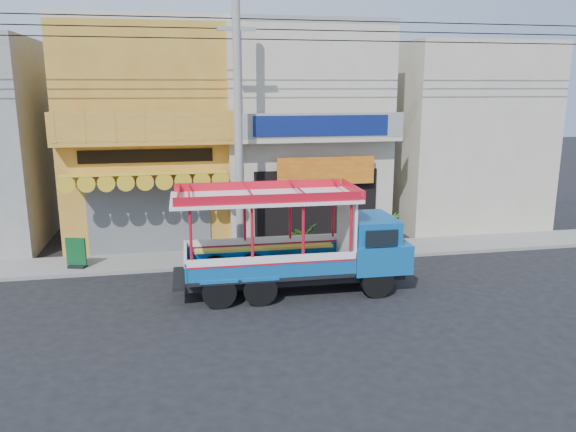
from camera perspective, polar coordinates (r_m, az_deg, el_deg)
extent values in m
plane|color=black|center=(16.14, 0.07, -8.30)|extent=(90.00, 90.00, 0.00)
cube|color=slate|center=(19.84, -2.15, -4.01)|extent=(30.00, 2.00, 0.12)
cube|color=#B97929|center=(22.86, -13.88, 7.96)|extent=(6.00, 6.00, 8.00)
cube|color=#595B5E|center=(20.26, -13.86, -0.10)|extent=(4.20, 0.10, 2.60)
cube|color=gold|center=(19.24, -14.23, 4.20)|extent=(5.20, 1.50, 0.31)
cube|color=#B97929|center=(19.52, -14.33, 7.28)|extent=(6.00, 0.70, 0.18)
cube|color=#B97929|center=(19.18, -14.47, 8.82)|extent=(6.00, 0.12, 0.95)
cube|color=black|center=(19.89, -14.20, 5.93)|extent=(4.50, 0.04, 0.45)
cube|color=#B4AA93|center=(22.89, -14.47, 18.28)|extent=(6.00, 6.00, 0.24)
cube|color=#B4AA93|center=(23.34, 1.14, 8.43)|extent=(6.00, 6.00, 8.00)
cube|color=black|center=(20.79, 2.85, 0.88)|extent=(4.60, 0.12, 2.80)
cube|color=orange|center=(20.35, 3.91, 4.60)|extent=(3.60, 0.05, 1.00)
cube|color=#B4AA93|center=(20.09, 3.16, 7.81)|extent=(6.00, 0.70, 0.18)
cube|color=gray|center=(19.76, 3.39, 9.17)|extent=(6.00, 0.12, 0.85)
cube|color=navy|center=(19.69, 3.45, 9.16)|extent=(4.80, 0.06, 0.70)
cube|color=gray|center=(23.38, 1.19, 18.55)|extent=(6.00, 6.00, 0.24)
cube|color=#B4AA93|center=(19.78, -5.52, 7.54)|extent=(0.35, 0.30, 8.00)
cube|color=#B4AA93|center=(25.75, 16.70, 7.87)|extent=(6.00, 6.00, 7.60)
cylinder|color=gray|center=(18.20, -5.07, 8.66)|extent=(0.26, 0.26, 9.00)
cube|color=gray|center=(18.23, -5.27, 18.42)|extent=(1.20, 0.12, 0.12)
cylinder|color=black|center=(18.34, -1.99, 17.49)|extent=(28.00, 0.04, 0.04)
cylinder|color=black|center=(18.36, -2.00, 18.43)|extent=(28.00, 0.04, 0.04)
cylinder|color=black|center=(18.39, -2.01, 19.36)|extent=(28.00, 0.04, 0.04)
cylinder|color=black|center=(16.22, 9.04, -6.60)|extent=(0.93, 0.27, 0.93)
cylinder|color=black|center=(17.81, 7.17, -4.75)|extent=(0.93, 0.27, 0.93)
cylinder|color=black|center=(15.48, -2.85, -7.42)|extent=(0.93, 0.27, 0.93)
cylinder|color=black|center=(17.14, -3.62, -5.38)|extent=(0.93, 0.27, 0.93)
cylinder|color=black|center=(15.39, -7.01, -7.64)|extent=(0.93, 0.27, 0.93)
cylinder|color=black|center=(17.05, -7.37, -5.56)|extent=(0.93, 0.27, 0.93)
cube|color=black|center=(16.44, 0.62, -5.83)|extent=(6.27, 1.61, 0.26)
cube|color=#1165B7|center=(16.89, 8.73, -3.64)|extent=(1.70, 2.07, 0.84)
cube|color=#1165B7|center=(16.65, 8.36, -1.22)|extent=(1.32, 1.90, 0.70)
cube|color=black|center=(16.87, 10.45, -1.26)|extent=(0.08, 1.64, 0.51)
cube|color=black|center=(16.26, -2.04, -5.36)|extent=(4.63, 2.10, 0.11)
cube|color=#1165B7|center=(15.23, -1.51, -5.35)|extent=(4.61, 0.13, 0.56)
cube|color=white|center=(15.15, -1.52, -4.45)|extent=(4.61, 0.14, 0.20)
cube|color=#1165B7|center=(17.09, -2.53, -3.29)|extent=(4.61, 0.13, 0.56)
cube|color=white|center=(17.02, -2.54, -2.48)|extent=(4.61, 0.14, 0.20)
cylinder|color=red|center=(14.80, -9.86, -1.96)|extent=(0.08, 0.08, 1.49)
cylinder|color=red|center=(16.67, -9.94, -0.26)|extent=(0.08, 0.08, 1.49)
cube|color=white|center=(16.44, 5.96, -1.41)|extent=(0.10, 1.88, 2.09)
cube|color=white|center=(15.71, -2.44, 1.89)|extent=(5.19, 2.34, 0.09)
cube|color=red|center=(15.68, -2.45, 2.49)|extent=(5.00, 2.25, 0.24)
cube|color=black|center=(19.55, -20.61, -4.79)|extent=(0.61, 0.44, 0.10)
cube|color=#0C481F|center=(19.41, -20.73, -3.39)|extent=(0.64, 0.26, 0.90)
imported|color=#2D5C1A|center=(19.90, 1.49, -2.23)|extent=(1.23, 1.21, 1.03)
imported|color=#2D5C1A|center=(20.49, 6.34, -2.03)|extent=(0.59, 0.63, 0.91)
imported|color=#2D5C1A|center=(21.60, 10.64, -1.11)|extent=(0.62, 0.62, 1.11)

